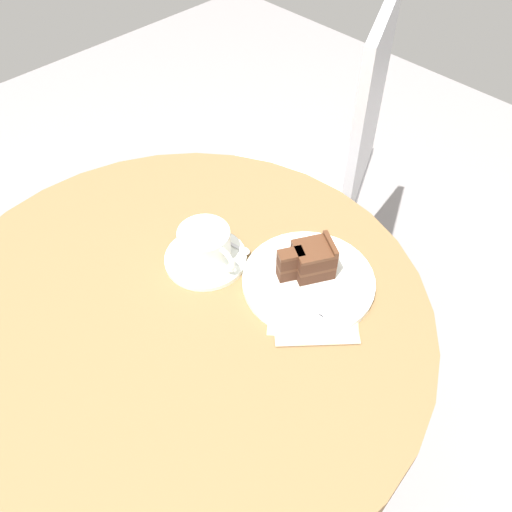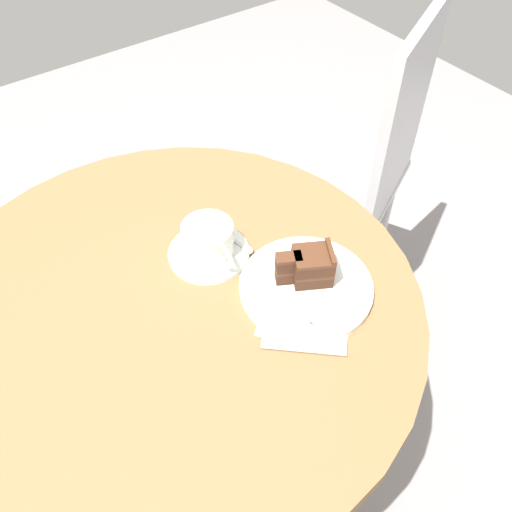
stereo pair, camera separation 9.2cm
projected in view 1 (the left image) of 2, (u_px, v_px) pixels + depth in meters
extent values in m
cube|color=gray|center=(205.00, 473.00, 1.42)|extent=(4.40, 4.40, 0.01)
cylinder|color=brown|center=(176.00, 317.00, 0.91)|extent=(0.86, 0.86, 0.03)
cylinder|color=silver|center=(194.00, 412.00, 1.16)|extent=(0.07, 0.07, 0.66)
cylinder|color=silver|center=(205.00, 471.00, 1.41)|extent=(0.38, 0.38, 0.02)
cylinder|color=silver|center=(206.00, 258.00, 0.97)|extent=(0.15, 0.15, 0.01)
cylinder|color=silver|center=(205.00, 244.00, 0.94)|extent=(0.09, 0.09, 0.06)
cylinder|color=#D6B789|center=(203.00, 233.00, 0.92)|extent=(0.08, 0.08, 0.00)
torus|color=silver|center=(225.00, 260.00, 0.92)|extent=(0.05, 0.01, 0.05)
cube|color=silver|center=(222.00, 240.00, 0.99)|extent=(0.08, 0.02, 0.00)
ellipsoid|color=silver|center=(244.00, 251.00, 0.97)|extent=(0.02, 0.02, 0.00)
cylinder|color=silver|center=(308.00, 281.00, 0.93)|extent=(0.23, 0.23, 0.01)
cube|color=#422619|center=(312.00, 267.00, 0.93)|extent=(0.08, 0.08, 0.02)
cube|color=#422619|center=(290.00, 271.00, 0.92)|extent=(0.04, 0.05, 0.02)
cube|color=#4C2B19|center=(313.00, 261.00, 0.92)|extent=(0.08, 0.08, 0.01)
cube|color=#4C2B19|center=(290.00, 266.00, 0.91)|extent=(0.04, 0.05, 0.01)
cube|color=#422619|center=(314.00, 255.00, 0.91)|extent=(0.08, 0.08, 0.02)
cube|color=#422619|center=(291.00, 260.00, 0.90)|extent=(0.04, 0.05, 0.02)
cube|color=#4C2B19|center=(314.00, 249.00, 0.90)|extent=(0.08, 0.08, 0.01)
cube|color=#4C2B19|center=(291.00, 254.00, 0.89)|extent=(0.04, 0.05, 0.01)
cube|color=#4C2B19|center=(329.00, 255.00, 0.92)|extent=(0.05, 0.03, 0.07)
cube|color=silver|center=(339.00, 296.00, 0.90)|extent=(0.02, 0.11, 0.00)
cube|color=silver|center=(315.00, 323.00, 0.86)|extent=(0.03, 0.04, 0.00)
cube|color=tan|center=(314.00, 303.00, 0.90)|extent=(0.21, 0.21, 0.00)
cube|color=tan|center=(314.00, 311.00, 0.89)|extent=(0.19, 0.19, 0.00)
cylinder|color=#BCBCC1|center=(259.00, 190.00, 1.85)|extent=(0.02, 0.02, 0.43)
cylinder|color=#BCBCC1|center=(225.00, 256.00, 1.64)|extent=(0.02, 0.02, 0.43)
cylinder|color=#BCBCC1|center=(352.00, 211.00, 1.78)|extent=(0.02, 0.02, 0.43)
cylinder|color=#BCBCC1|center=(328.00, 282.00, 1.57)|extent=(0.02, 0.02, 0.43)
cube|color=#BCBCC1|center=(295.00, 176.00, 1.54)|extent=(0.51, 0.51, 0.02)
cube|color=#BCBCC1|center=(369.00, 110.00, 1.32)|extent=(0.18, 0.33, 0.49)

